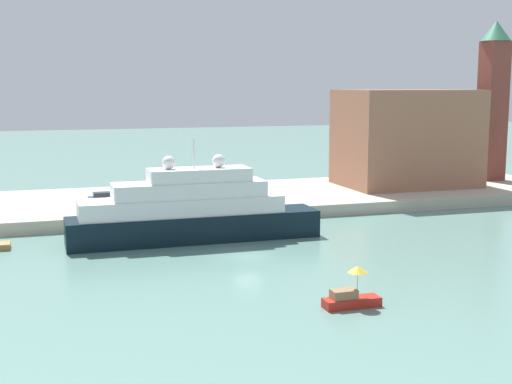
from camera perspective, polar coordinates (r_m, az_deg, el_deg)
name	(u,v)px	position (r m, az deg, el deg)	size (l,w,h in m)	color
ground	(248,257)	(65.07, -0.69, -5.35)	(400.00, 400.00, 0.00)	slate
quay_dock	(186,202)	(91.45, -5.81, -0.81)	(110.00, 23.84, 1.48)	#B7AD99
large_yacht	(191,212)	(71.46, -5.36, -1.64)	(25.98, 4.94, 10.57)	black
small_motorboat	(351,295)	(50.92, 7.84, -8.41)	(4.23, 1.45, 3.04)	#B22319
harbor_building	(406,138)	(102.75, 12.29, 4.38)	(18.67, 12.81, 13.81)	#9E664C
bell_tower	(493,96)	(112.10, 18.94, 7.51)	(4.45, 4.45, 24.05)	brown
parked_car	(105,199)	(87.16, -12.36, -0.54)	(4.10, 1.70, 1.42)	#1E4C99
person_figure	(142,204)	(80.89, -9.34, -1.01)	(0.36, 0.36, 1.76)	#4C4C4C
mooring_bollard	(193,208)	(80.32, -5.20, -1.33)	(0.41, 0.41, 0.74)	black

